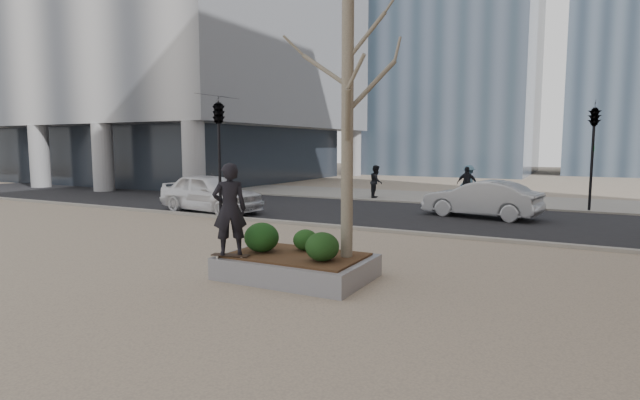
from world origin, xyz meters
The scene contains 18 objects.
ground centered at (0.00, 0.00, 0.00)m, with size 120.00×120.00×0.00m, color gray.
street centered at (0.00, 10.00, 0.01)m, with size 60.00×8.00×0.02m, color black.
far_sidewalk centered at (0.00, 17.00, 0.01)m, with size 60.00×6.00×0.02m, color gray.
planter centered at (1.00, 0.00, 0.23)m, with size 3.00×2.00×0.45m, color gray.
planter_mulch centered at (1.00, 0.00, 0.47)m, with size 2.70×1.70×0.04m, color #382314.
sycamore_tree centered at (2.00, 0.30, 3.79)m, with size 2.80×2.80×6.60m, color gray, non-canonical shape.
shrub_left centered at (0.22, -0.13, 0.80)m, with size 0.73×0.73×0.62m, color #143611.
shrub_middle centered at (0.98, 0.43, 0.72)m, with size 0.53×0.53×0.45m, color black.
shrub_right centered at (1.74, -0.28, 0.77)m, with size 0.67×0.67×0.57m, color black.
skateboard centered at (-0.10, -0.77, 0.49)m, with size 0.78×0.20×0.07m, color black, non-canonical shape.
skateboarder centered at (-0.10, -0.77, 1.46)m, with size 0.68×0.45×1.86m, color black.
police_car centered at (-7.13, 7.00, 0.81)m, with size 1.88×4.67×1.59m, color white.
car_silver centered at (2.84, 10.62, 0.72)m, with size 1.48×4.25×1.40m, color #94969B.
pedestrian_a centered at (-3.24, 15.40, 0.87)m, with size 0.82×0.64×1.68m, color black.
pedestrian_b centered at (1.07, 17.25, 0.88)m, with size 1.10×0.63×1.70m, color #46697F.
pedestrian_c centered at (1.18, 16.31, 0.85)m, with size 0.97×0.40×1.66m, color black.
traffic_light_near centered at (-5.50, 5.60, 2.25)m, with size 0.60×2.48×4.50m, color black, non-canonical shape.
traffic_light_far centered at (6.50, 14.60, 2.25)m, with size 0.60×2.48×4.50m, color black, non-canonical shape.
Camera 1 is at (6.13, -8.73, 2.74)m, focal length 28.00 mm.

